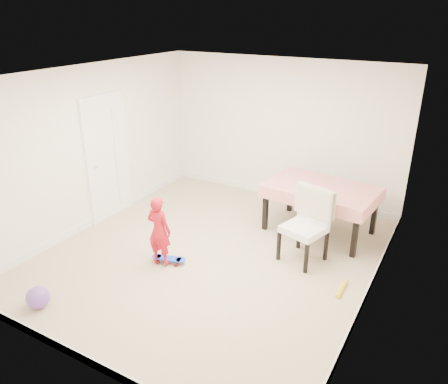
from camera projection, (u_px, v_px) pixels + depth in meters
The scene contains 17 objects.
ground at pixel (211, 254), 6.47m from camera, with size 5.00×5.00×0.00m, color tan.
ceiling at pixel (209, 76), 5.47m from camera, with size 4.50×5.00×0.04m, color silver.
wall_back at pixel (281, 131), 7.95m from camera, with size 4.50×0.04×2.60m, color white.
wall_front at pixel (69, 254), 3.99m from camera, with size 4.50×0.04×2.60m, color white.
wall_left at pixel (92, 148), 6.99m from camera, with size 0.04×5.00×2.60m, color white.
wall_right at pixel (378, 206), 4.95m from camera, with size 0.04×5.00×2.60m, color white.
door at pixel (107, 159), 7.33m from camera, with size 0.10×0.94×2.11m, color white.
baseboard_back at pixel (278, 193), 8.44m from camera, with size 4.50×0.02×0.12m, color white.
baseboard_front at pixel (85, 359), 4.46m from camera, with size 4.50×0.02×0.12m, color white.
baseboard_left at pixel (100, 217), 7.48m from camera, with size 0.02×5.00×0.12m, color white.
baseboard_right at pixel (365, 297), 5.43m from camera, with size 0.02×5.00×0.12m, color white.
dining_table at pixel (320, 209), 6.98m from camera, with size 1.69×1.06×0.79m, color red, non-canonical shape.
dining_chair at pixel (304, 227), 6.13m from camera, with size 0.58×0.66×1.07m, color beige, non-canonical shape.
skateboard at pixel (169, 260), 6.25m from camera, with size 0.51×0.18×0.08m, color blue, non-canonical shape.
child at pixel (159, 233), 6.03m from camera, with size 0.37×0.24×1.01m, color red.
balloon at pixel (38, 297), 5.28m from camera, with size 0.28×0.28×0.28m, color #7248AE.
foam_toy at pixel (342, 289), 5.63m from camera, with size 0.06×0.06×0.40m, color yellow.
Camera 1 is at (2.95, -4.77, 3.38)m, focal length 35.00 mm.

